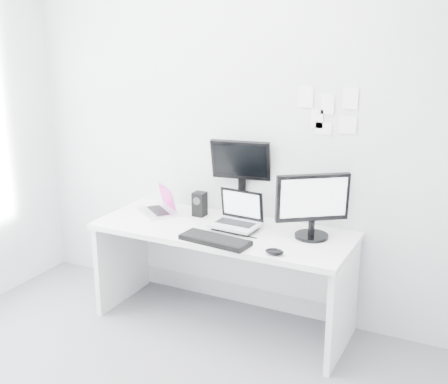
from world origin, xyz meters
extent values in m
plane|color=silver|center=(0.00, 1.60, 1.35)|extent=(3.60, 0.00, 3.60)
cube|color=white|center=(0.00, 1.25, 0.36)|extent=(1.80, 0.70, 0.73)
cube|color=silver|center=(-0.59, 1.33, 0.84)|extent=(0.37, 0.36, 0.23)
cube|color=black|center=(-0.27, 1.42, 0.82)|extent=(0.11, 0.11, 0.18)
cube|color=silver|center=(0.09, 1.26, 0.87)|extent=(0.34, 0.27, 0.27)
cube|color=black|center=(0.00, 1.56, 1.02)|extent=(0.45, 0.23, 0.59)
cube|color=black|center=(0.61, 1.35, 0.95)|extent=(0.53, 0.47, 0.45)
cube|color=black|center=(0.08, 0.99, 0.75)|extent=(0.49, 0.22, 0.03)
ellipsoid|color=black|center=(0.49, 0.97, 0.75)|extent=(0.12, 0.08, 0.04)
cube|color=white|center=(0.45, 1.59, 1.62)|extent=(0.10, 0.00, 0.14)
cube|color=white|center=(0.60, 1.59, 1.58)|extent=(0.09, 0.00, 0.13)
cube|color=white|center=(0.75, 1.59, 1.63)|extent=(0.10, 0.00, 0.14)
cube|color=white|center=(0.58, 1.59, 1.42)|extent=(0.11, 0.00, 0.08)
cube|color=white|center=(0.53, 1.59, 1.48)|extent=(0.08, 0.00, 0.13)
cube|color=white|center=(0.74, 1.59, 1.46)|extent=(0.12, 0.00, 0.12)
camera|label=1|loc=(1.68, -2.12, 2.10)|focal=46.42mm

